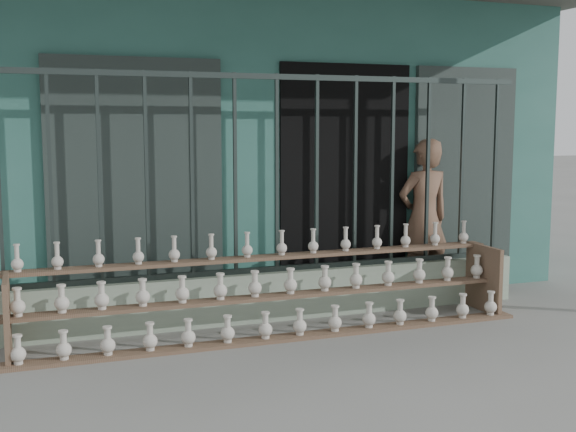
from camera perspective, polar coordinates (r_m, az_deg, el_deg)
name	(u,v)px	position (r m, az deg, el deg)	size (l,w,h in m)	color
ground	(332,361)	(5.62, 3.53, -11.38)	(60.00, 60.00, 0.00)	slate
workshop_building	(203,138)	(9.37, -6.74, 6.10)	(7.40, 6.60, 3.21)	#30655A
parapet_wall	(277,295)	(6.73, -0.87, -6.26)	(5.00, 0.20, 0.45)	#96AA91
security_fence	(277,174)	(6.56, -0.89, 3.33)	(5.00, 0.04, 1.80)	#283330
shelf_rack	(274,291)	(6.26, -1.15, -5.98)	(4.50, 0.68, 0.85)	brown
elderly_woman	(424,218)	(7.65, 10.68, -0.18)	(0.60, 0.40, 1.65)	brown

